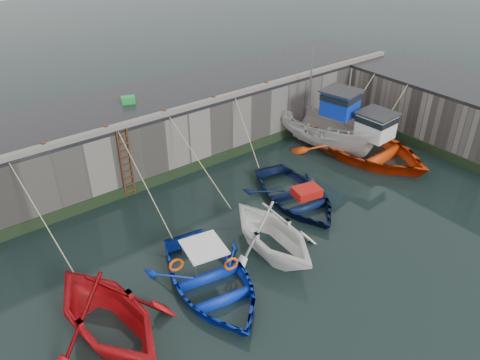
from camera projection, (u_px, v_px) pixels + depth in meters
ground at (326, 309)px, 15.02m from camera, size 120.00×120.00×0.00m
quay_back at (141, 132)px, 22.70m from camera, size 30.00×5.00×3.00m
road_back at (137, 102)px, 21.87m from camera, size 30.00×5.00×0.16m
kerb_back at (162, 114)px, 20.19m from camera, size 30.00×0.30×0.20m
algae_back at (169, 176)px, 21.63m from camera, size 30.00×0.08×0.50m
algae_right at (460, 162)px, 22.78m from camera, size 0.08×15.00×0.50m
ladder at (126, 164)px, 19.86m from camera, size 0.51×0.08×3.20m
boat_near_white at (111, 336)px, 14.11m from camera, size 4.89×5.47×2.61m
boat_near_white_rope at (58, 256)px, 17.25m from camera, size 0.04×5.01×3.10m
boat_near_blue at (211, 287)px, 15.86m from camera, size 4.72×5.94×1.11m
boat_near_blue_rope at (146, 221)px, 19.06m from camera, size 0.04×5.14×3.10m
boat_near_blacktrim at (271, 251)px, 17.50m from camera, size 4.09×4.66×2.33m
boat_near_blacktrim_rope at (203, 197)px, 20.61m from camera, size 0.04×4.95×3.10m
boat_near_navy at (295, 201)px, 20.32m from camera, size 4.67×5.79×1.06m
boat_near_navy_rope at (244, 167)px, 22.80m from camera, size 0.04×3.50×3.10m
boat_far_white at (328, 129)px, 24.16m from camera, size 3.51×6.37×5.33m
boat_far_orange at (362, 145)px, 23.73m from camera, size 5.80×7.76×4.53m
fish_crate at (128, 100)px, 21.45m from camera, size 0.71×0.59×0.32m
bollard_a at (44, 145)px, 17.64m from camera, size 0.18×0.18×0.28m
bollard_b at (106, 128)px, 18.94m from camera, size 0.18×0.18×0.28m
bollard_c at (164, 112)px, 20.34m from camera, size 0.18×0.18×0.28m
bollard_d at (214, 98)px, 21.68m from camera, size 0.18×0.18×0.28m
bollard_e at (266, 84)px, 23.34m from camera, size 0.18×0.18×0.28m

